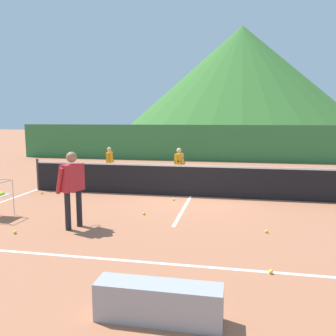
# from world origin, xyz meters

# --- Properties ---
(ground_plane) EXTENTS (120.00, 120.00, 0.00)m
(ground_plane) POSITION_xyz_m (0.00, 0.00, 0.00)
(ground_plane) COLOR #A86647
(line_baseline_near) EXTENTS (10.45, 0.08, 0.01)m
(line_baseline_near) POSITION_xyz_m (0.00, -5.02, 0.00)
(line_baseline_near) COLOR white
(line_baseline_near) RESTS_ON ground
(line_baseline_far) EXTENTS (10.45, 0.08, 0.01)m
(line_baseline_far) POSITION_xyz_m (0.00, 5.29, 0.00)
(line_baseline_far) COLOR white
(line_baseline_far) RESTS_ON ground
(line_sideline_west) EXTENTS (0.08, 10.31, 0.01)m
(line_sideline_west) POSITION_xyz_m (-5.23, 0.00, 0.00)
(line_sideline_west) COLOR white
(line_sideline_west) RESTS_ON ground
(line_service_center) EXTENTS (0.08, 6.14, 0.01)m
(line_service_center) POSITION_xyz_m (0.00, 0.00, 0.00)
(line_service_center) COLOR white
(line_service_center) RESTS_ON ground
(tennis_net) EXTENTS (10.33, 0.08, 1.05)m
(tennis_net) POSITION_xyz_m (0.00, 0.00, 0.50)
(tennis_net) COLOR #333338
(tennis_net) RESTS_ON ground
(instructor) EXTENTS (0.49, 0.83, 1.67)m
(instructor) POSITION_xyz_m (-2.12, -3.54, 1.00)
(instructor) COLOR black
(instructor) RESTS_ON ground
(student_0) EXTENTS (0.22, 0.49, 1.24)m
(student_0) POSITION_xyz_m (-3.65, 2.79, 0.74)
(student_0) COLOR navy
(student_0) RESTS_ON ground
(student_1) EXTENTS (0.42, 0.70, 1.30)m
(student_1) POSITION_xyz_m (-0.71, 2.16, 0.78)
(student_1) COLOR navy
(student_1) RESTS_ON ground
(tennis_ball_0) EXTENTS (0.07, 0.07, 0.07)m
(tennis_ball_0) POSITION_xyz_m (-3.14, -4.15, 0.03)
(tennis_ball_0) COLOR yellow
(tennis_ball_0) RESTS_ON ground
(tennis_ball_1) EXTENTS (0.07, 0.07, 0.07)m
(tennis_ball_1) POSITION_xyz_m (-0.88, -2.26, 0.03)
(tennis_ball_1) COLOR yellow
(tennis_ball_1) RESTS_ON ground
(tennis_ball_3) EXTENTS (0.07, 0.07, 0.07)m
(tennis_ball_3) POSITION_xyz_m (-0.42, -0.63, 0.03)
(tennis_ball_3) COLOR yellow
(tennis_ball_3) RESTS_ON ground
(tennis_ball_4) EXTENTS (0.07, 0.07, 0.07)m
(tennis_ball_4) POSITION_xyz_m (1.88, -5.07, 0.03)
(tennis_ball_4) COLOR yellow
(tennis_ball_4) RESTS_ON ground
(tennis_ball_5) EXTENTS (0.07, 0.07, 0.07)m
(tennis_ball_5) POSITION_xyz_m (-4.69, -0.53, 0.03)
(tennis_ball_5) COLOR yellow
(tennis_ball_5) RESTS_ON ground
(tennis_ball_6) EXTENTS (0.07, 0.07, 0.07)m
(tennis_ball_6) POSITION_xyz_m (1.98, -3.10, 0.03)
(tennis_ball_6) COLOR yellow
(tennis_ball_6) RESTS_ON ground
(windscreen_fence) EXTENTS (22.99, 0.08, 2.04)m
(windscreen_fence) POSITION_xyz_m (0.00, 9.09, 1.02)
(windscreen_fence) COLOR #33753D
(windscreen_fence) RESTS_ON ground
(courtside_bench) EXTENTS (1.50, 0.36, 0.46)m
(courtside_bench) POSITION_xyz_m (0.45, -6.60, 0.23)
(courtside_bench) COLOR #99999E
(courtside_bench) RESTS_ON ground
(hill_0) EXTENTS (44.15, 44.15, 19.15)m
(hill_0) POSITION_xyz_m (2.19, 56.28, 9.57)
(hill_0) COLOR #38702D
(hill_0) RESTS_ON ground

